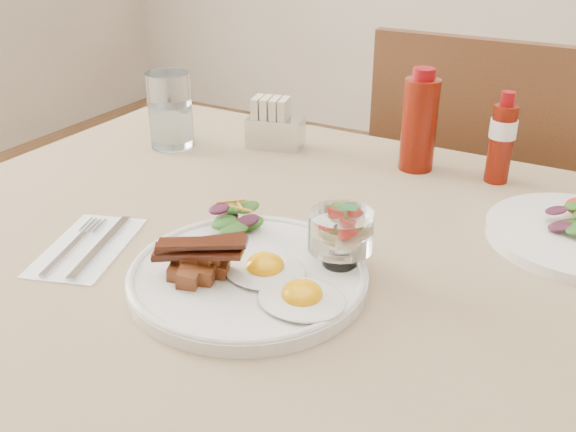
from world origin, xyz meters
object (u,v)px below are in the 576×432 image
object	(u,v)px
chair_far	(475,216)
water_glass	(171,114)
fruit_cup	(341,231)
hot_sauce_bottle	(502,139)
ketchup_bottle	(419,123)
table	(357,320)
main_plate	(248,277)
sugar_caddy	(274,127)

from	to	relation	value
chair_far	water_glass	xyz separation A→B (m)	(-0.46, -0.45, 0.29)
chair_far	fruit_cup	distance (m)	0.76
fruit_cup	hot_sauce_bottle	bearing A→B (deg)	75.67
ketchup_bottle	water_glass	size ratio (longest dim) A/B	1.26
table	hot_sauce_bottle	size ratio (longest dim) A/B	9.17
ketchup_bottle	hot_sauce_bottle	world-z (taller)	ketchup_bottle
table	fruit_cup	world-z (taller)	fruit_cup
hot_sauce_bottle	fruit_cup	bearing A→B (deg)	-104.33
hot_sauce_bottle	main_plate	bearing A→B (deg)	-112.29
table	chair_far	world-z (taller)	chair_far
table	hot_sauce_bottle	world-z (taller)	hot_sauce_bottle
table	main_plate	size ratio (longest dim) A/B	4.75
fruit_cup	water_glass	bearing A→B (deg)	150.41
main_plate	fruit_cup	size ratio (longest dim) A/B	3.58
table	fruit_cup	xyz separation A→B (m)	(-0.01, -0.04, 0.15)
hot_sauce_bottle	sugar_caddy	size ratio (longest dim) A/B	1.34
table	water_glass	bearing A→B (deg)	154.94
sugar_caddy	fruit_cup	bearing A→B (deg)	-63.35
hot_sauce_bottle	water_glass	bearing A→B (deg)	-167.68
chair_far	ketchup_bottle	size ratio (longest dim) A/B	5.56
ketchup_bottle	main_plate	bearing A→B (deg)	-97.03
ketchup_bottle	hot_sauce_bottle	distance (m)	0.13
chair_far	sugar_caddy	bearing A→B (deg)	-129.50
chair_far	fruit_cup	bearing A→B (deg)	-90.73
hot_sauce_bottle	water_glass	world-z (taller)	hot_sauce_bottle
fruit_cup	ketchup_bottle	size ratio (longest dim) A/B	0.47
chair_far	main_plate	bearing A→B (deg)	-97.02
fruit_cup	water_glass	size ratio (longest dim) A/B	0.59
chair_far	main_plate	distance (m)	0.81
main_plate	water_glass	xyz separation A→B (m)	(-0.37, 0.33, 0.05)
fruit_cup	hot_sauce_bottle	xyz separation A→B (m)	(0.10, 0.38, 0.01)
chair_far	table	bearing A→B (deg)	-90.00
hot_sauce_bottle	sugar_caddy	distance (m)	0.39
chair_far	sugar_caddy	distance (m)	0.54
ketchup_bottle	water_glass	distance (m)	0.44
main_plate	fruit_cup	bearing A→B (deg)	38.11
fruit_cup	chair_far	bearing A→B (deg)	89.27
chair_far	hot_sauce_bottle	world-z (taller)	chair_far
chair_far	water_glass	size ratio (longest dim) A/B	7.01
chair_far	water_glass	bearing A→B (deg)	-136.01
main_plate	sugar_caddy	distance (m)	0.46
table	ketchup_bottle	size ratio (longest dim) A/B	7.95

